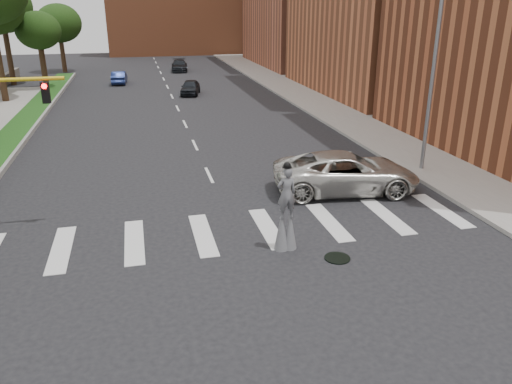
{
  "coord_description": "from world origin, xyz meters",
  "views": [
    {
      "loc": [
        -3.35,
        -16.3,
        8.31
      ],
      "look_at": [
        0.73,
        0.66,
        1.7
      ],
      "focal_mm": 35.0,
      "sensor_mm": 36.0,
      "label": 1
    }
  ],
  "objects": [
    {
      "name": "grass_median",
      "position": [
        -11.5,
        20.0,
        0.12
      ],
      "size": [
        2.0,
        60.0,
        0.25
      ],
      "primitive_type": "cube",
      "color": "#174313",
      "rests_on": "ground"
    },
    {
      "name": "ground_plane",
      "position": [
        0.0,
        0.0,
        0.0
      ],
      "size": [
        160.0,
        160.0,
        0.0
      ],
      "primitive_type": "plane",
      "color": "black",
      "rests_on": "ground"
    },
    {
      "name": "car_far",
      "position": [
        2.51,
        50.8,
        0.72
      ],
      "size": [
        2.45,
        5.12,
        1.44
      ],
      "primitive_type": "imported",
      "rotation": [
        0.0,
        0.0,
        -0.09
      ],
      "color": "black",
      "rests_on": "ground"
    },
    {
      "name": "tree_6",
      "position": [
        -12.16,
        38.79,
        5.76
      ],
      "size": [
        4.34,
        4.34,
        7.67
      ],
      "color": "#312013",
      "rests_on": "ground"
    },
    {
      "name": "stilt_performer",
      "position": [
        1.46,
        -0.84,
        1.36
      ],
      "size": [
        0.84,
        0.55,
        3.28
      ],
      "rotation": [
        0.0,
        0.0,
        3.22
      ],
      "color": "#312013",
      "rests_on": "ground"
    },
    {
      "name": "median_curb",
      "position": [
        -10.45,
        20.0,
        0.14
      ],
      "size": [
        0.2,
        60.0,
        0.28
      ],
      "primitive_type": "cube",
      "color": "gray",
      "rests_on": "ground"
    },
    {
      "name": "streetlight",
      "position": [
        10.9,
        6.0,
        4.9
      ],
      "size": [
        2.05,
        0.2,
        9.0
      ],
      "color": "slate",
      "rests_on": "ground"
    },
    {
      "name": "car_mid",
      "position": [
        -4.96,
        41.39,
        0.68
      ],
      "size": [
        1.7,
        4.23,
        1.37
      ],
      "primitive_type": "imported",
      "rotation": [
        0.0,
        0.0,
        3.08
      ],
      "color": "navy",
      "rests_on": "ground"
    },
    {
      "name": "tree_7",
      "position": [
        -11.98,
        53.37,
        5.97
      ],
      "size": [
        5.54,
        5.54,
        8.36
      ],
      "color": "#312013",
      "rests_on": "ground"
    },
    {
      "name": "car_near",
      "position": [
        1.86,
        32.59,
        0.7
      ],
      "size": [
        2.54,
        4.37,
        1.4
      ],
      "primitive_type": "imported",
      "rotation": [
        0.0,
        0.0,
        -0.23
      ],
      "color": "black",
      "rests_on": "ground"
    },
    {
      "name": "manhole",
      "position": [
        3.0,
        -2.0,
        0.02
      ],
      "size": [
        0.9,
        0.9,
        0.04
      ],
      "primitive_type": "cylinder",
      "color": "black",
      "rests_on": "ground"
    },
    {
      "name": "sidewalk_right",
      "position": [
        12.5,
        25.0,
        0.09
      ],
      "size": [
        5.0,
        90.0,
        0.18
      ],
      "primitive_type": "cube",
      "color": "gray",
      "rests_on": "ground"
    },
    {
      "name": "tree_5",
      "position": [
        -16.17,
        43.3,
        7.95
      ],
      "size": [
        6.22,
        6.22,
        10.64
      ],
      "color": "#312013",
      "rests_on": "ground"
    },
    {
      "name": "suv_crossing",
      "position": [
        5.89,
        4.15,
        0.93
      ],
      "size": [
        7.08,
        3.98,
        1.87
      ],
      "primitive_type": "imported",
      "rotation": [
        0.0,
        0.0,
        1.44
      ],
      "color": "beige",
      "rests_on": "ground"
    }
  ]
}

